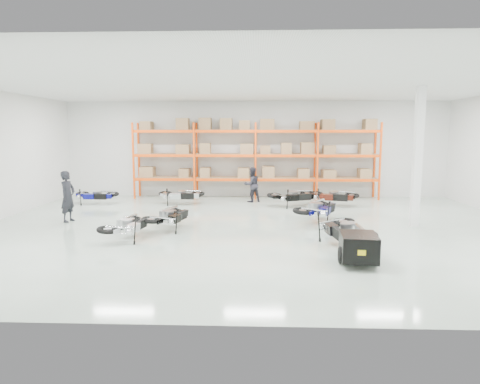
{
  "coord_description": "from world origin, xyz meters",
  "views": [
    {
      "loc": [
        0.03,
        -13.41,
        3.04
      ],
      "look_at": [
        -0.5,
        0.53,
        1.1
      ],
      "focal_mm": 32.0,
      "sensor_mm": 36.0,
      "label": 1
    }
  ],
  "objects_px": {
    "moto_touring_right": "(345,225)",
    "moto_back_b": "(181,192)",
    "moto_blue_centre": "(318,205)",
    "trailer": "(358,247)",
    "moto_silver_left": "(127,222)",
    "moto_back_d": "(333,193)",
    "person_back": "(252,185)",
    "moto_black_far_left": "(169,213)",
    "person_left": "(68,196)",
    "moto_back_a": "(95,193)",
    "moto_back_c": "(293,193)"
  },
  "relations": [
    {
      "from": "person_left",
      "to": "person_back",
      "type": "distance_m",
      "value": 7.68
    },
    {
      "from": "moto_silver_left",
      "to": "moto_back_c",
      "type": "xyz_separation_m",
      "value": [
        5.22,
        5.77,
        0.03
      ]
    },
    {
      "from": "moto_silver_left",
      "to": "moto_back_b",
      "type": "xyz_separation_m",
      "value": [
        0.45,
        6.11,
        -0.01
      ]
    },
    {
      "from": "moto_touring_right",
      "to": "moto_back_a",
      "type": "height_order",
      "value": "moto_touring_right"
    },
    {
      "from": "moto_black_far_left",
      "to": "person_left",
      "type": "relative_size",
      "value": 1.02
    },
    {
      "from": "moto_back_b",
      "to": "person_back",
      "type": "xyz_separation_m",
      "value": [
        3.04,
        0.73,
        0.25
      ]
    },
    {
      "from": "moto_touring_right",
      "to": "moto_back_b",
      "type": "distance_m",
      "value": 8.68
    },
    {
      "from": "moto_back_b",
      "to": "moto_back_d",
      "type": "height_order",
      "value": "moto_back_d"
    },
    {
      "from": "trailer",
      "to": "moto_back_a",
      "type": "height_order",
      "value": "moto_back_a"
    },
    {
      "from": "moto_back_a",
      "to": "person_left",
      "type": "height_order",
      "value": "person_left"
    },
    {
      "from": "moto_back_d",
      "to": "person_left",
      "type": "xyz_separation_m",
      "value": [
        -9.62,
        -3.48,
        0.32
      ]
    },
    {
      "from": "moto_black_far_left",
      "to": "moto_back_b",
      "type": "bearing_deg",
      "value": -69.07
    },
    {
      "from": "moto_touring_right",
      "to": "moto_back_a",
      "type": "bearing_deg",
      "value": 137.46
    },
    {
      "from": "trailer",
      "to": "moto_touring_right",
      "type": "bearing_deg",
      "value": 95.59
    },
    {
      "from": "moto_touring_right",
      "to": "moto_back_c",
      "type": "bearing_deg",
      "value": 90.15
    },
    {
      "from": "moto_silver_left",
      "to": "moto_back_b",
      "type": "height_order",
      "value": "moto_silver_left"
    },
    {
      "from": "moto_black_far_left",
      "to": "person_left",
      "type": "distance_m",
      "value": 3.89
    },
    {
      "from": "moto_back_b",
      "to": "person_back",
      "type": "bearing_deg",
      "value": -75.49
    },
    {
      "from": "moto_back_a",
      "to": "person_left",
      "type": "relative_size",
      "value": 0.93
    },
    {
      "from": "moto_back_d",
      "to": "moto_black_far_left",
      "type": "bearing_deg",
      "value": 146.84
    },
    {
      "from": "moto_blue_centre",
      "to": "moto_silver_left",
      "type": "relative_size",
      "value": 1.14
    },
    {
      "from": "moto_blue_centre",
      "to": "moto_back_d",
      "type": "relative_size",
      "value": 1.08
    },
    {
      "from": "moto_silver_left",
      "to": "moto_touring_right",
      "type": "bearing_deg",
      "value": -174.13
    },
    {
      "from": "moto_back_a",
      "to": "moto_back_c",
      "type": "height_order",
      "value": "moto_back_c"
    },
    {
      "from": "trailer",
      "to": "moto_back_c",
      "type": "xyz_separation_m",
      "value": [
        -0.83,
        7.89,
        0.14
      ]
    },
    {
      "from": "trailer",
      "to": "moto_back_b",
      "type": "relative_size",
      "value": 1.02
    },
    {
      "from": "moto_back_c",
      "to": "moto_black_far_left",
      "type": "bearing_deg",
      "value": 115.06
    },
    {
      "from": "moto_blue_centre",
      "to": "moto_back_c",
      "type": "distance_m",
      "value": 3.2
    },
    {
      "from": "moto_blue_centre",
      "to": "person_back",
      "type": "xyz_separation_m",
      "value": [
        -2.3,
        4.22,
        0.17
      ]
    },
    {
      "from": "moto_silver_left",
      "to": "moto_back_a",
      "type": "xyz_separation_m",
      "value": [
        -3.2,
        6.0,
        -0.03
      ]
    },
    {
      "from": "person_left",
      "to": "moto_silver_left",
      "type": "bearing_deg",
      "value": -119.83
    },
    {
      "from": "moto_silver_left",
      "to": "moto_back_d",
      "type": "distance_m",
      "value": 9.03
    },
    {
      "from": "moto_touring_right",
      "to": "trailer",
      "type": "height_order",
      "value": "moto_touring_right"
    },
    {
      "from": "moto_blue_centre",
      "to": "moto_back_c",
      "type": "height_order",
      "value": "moto_blue_centre"
    },
    {
      "from": "moto_back_d",
      "to": "person_back",
      "type": "distance_m",
      "value": 3.5
    },
    {
      "from": "moto_back_b",
      "to": "person_back",
      "type": "relative_size",
      "value": 1.1
    },
    {
      "from": "moto_silver_left",
      "to": "trailer",
      "type": "bearing_deg",
      "value": 171.48
    },
    {
      "from": "moto_silver_left",
      "to": "moto_back_b",
      "type": "relative_size",
      "value": 1.01
    },
    {
      "from": "moto_back_a",
      "to": "person_back",
      "type": "distance_m",
      "value": 6.75
    },
    {
      "from": "moto_silver_left",
      "to": "person_left",
      "type": "xyz_separation_m",
      "value": [
        -2.77,
        2.4,
        0.35
      ]
    },
    {
      "from": "moto_silver_left",
      "to": "moto_back_d",
      "type": "height_order",
      "value": "moto_back_d"
    },
    {
      "from": "moto_back_c",
      "to": "moto_touring_right",
      "type": "bearing_deg",
      "value": 166.17
    },
    {
      "from": "moto_blue_centre",
      "to": "trailer",
      "type": "relative_size",
      "value": 1.13
    },
    {
      "from": "moto_back_b",
      "to": "moto_back_c",
      "type": "height_order",
      "value": "moto_back_c"
    },
    {
      "from": "moto_blue_centre",
      "to": "person_back",
      "type": "height_order",
      "value": "person_back"
    },
    {
      "from": "moto_blue_centre",
      "to": "moto_black_far_left",
      "type": "distance_m",
      "value": 5.03
    },
    {
      "from": "moto_back_a",
      "to": "moto_back_d",
      "type": "distance_m",
      "value": 10.05
    },
    {
      "from": "moto_silver_left",
      "to": "trailer",
      "type": "distance_m",
      "value": 6.41
    },
    {
      "from": "trailer",
      "to": "person_left",
      "type": "distance_m",
      "value": 9.92
    },
    {
      "from": "moto_back_b",
      "to": "moto_silver_left",
      "type": "bearing_deg",
      "value": 176.79
    }
  ]
}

